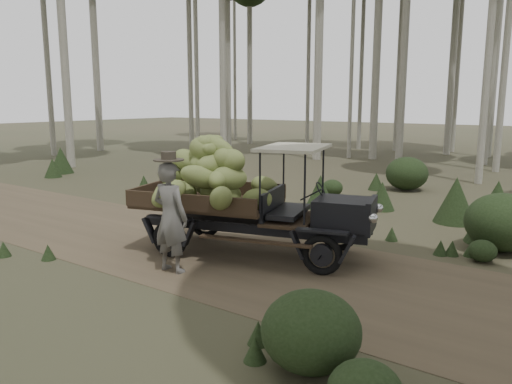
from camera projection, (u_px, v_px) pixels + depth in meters
ground at (172, 243)px, 10.44m from camera, size 120.00×120.00×0.00m
dirt_track at (172, 243)px, 10.44m from camera, size 70.00×4.00×0.01m
banana_truck at (227, 182)px, 9.61m from camera, size 4.85×2.97×2.38m
farmer at (170, 216)px, 8.56m from camera, size 0.72×0.54×2.10m
undergrowth at (209, 241)px, 8.71m from camera, size 24.32×22.88×1.40m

